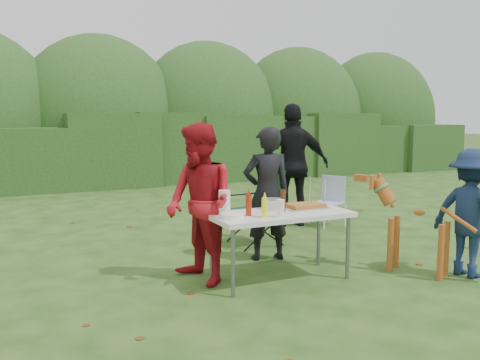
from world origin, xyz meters
name	(u,v)px	position (x,y,z in m)	size (l,w,h in m)	color
ground	(254,276)	(0.00, 0.00, 0.00)	(80.00, 80.00, 0.00)	#1E4211
hedge_row	(112,152)	(0.00, 8.00, 0.85)	(22.00, 1.40, 1.70)	#23471C
shrub_backdrop	(100,122)	(0.00, 9.60, 1.60)	(20.00, 2.60, 3.20)	#3D6628
folding_table	(280,217)	(0.19, -0.24, 0.69)	(1.50, 0.70, 0.74)	silver
person_cook	(267,194)	(0.44, 0.54, 0.82)	(0.60, 0.39, 1.63)	black
person_red_jacket	(200,204)	(-0.62, 0.04, 0.85)	(0.82, 0.64, 1.69)	#A31119
person_black_puffy	(293,165)	(1.74, 2.09, 0.98)	(1.15, 0.48, 1.96)	black
child	(471,213)	(2.16, -0.99, 0.70)	(0.91, 0.52, 1.41)	#122240
dog	(419,227)	(1.69, -0.70, 0.53)	(1.11, 0.45, 1.06)	#A2511E
camping_chair	(255,206)	(0.64, 1.27, 0.52)	(0.66, 0.66, 1.05)	#10361B
lawn_chair	(327,201)	(2.24, 1.85, 0.40)	(0.47, 0.47, 0.80)	#4872E5
food_tray	(305,208)	(0.55, -0.16, 0.75)	(0.45, 0.30, 0.02)	#B7B7BA
focaccia_bread	(305,205)	(0.55, -0.16, 0.78)	(0.40, 0.26, 0.04)	#AE6627
mustard_bottle	(265,207)	(-0.09, -0.40, 0.84)	(0.06, 0.06, 0.20)	#F4FF18
ketchup_bottle	(249,205)	(-0.19, -0.25, 0.85)	(0.06, 0.06, 0.22)	maroon
beer_bottle	(283,201)	(0.23, -0.22, 0.86)	(0.06, 0.06, 0.24)	#47230F
paper_towel_roll	(225,203)	(-0.41, -0.12, 0.87)	(0.12, 0.12, 0.26)	white
cup_stack	(280,208)	(0.06, -0.46, 0.83)	(0.08, 0.08, 0.18)	white
pasta_bowl	(273,204)	(0.24, 0.01, 0.79)	(0.26, 0.26, 0.10)	silver
plate_stack	(232,216)	(-0.40, -0.31, 0.77)	(0.24, 0.24, 0.05)	white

